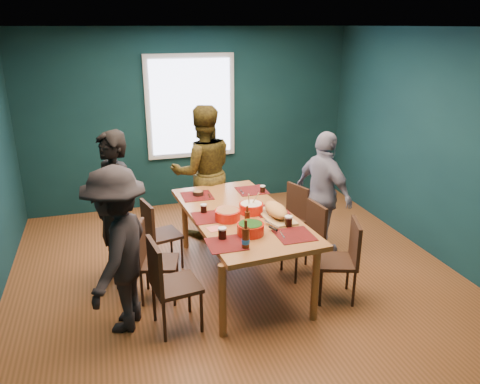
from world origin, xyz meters
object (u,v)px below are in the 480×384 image
object	(u,v)px
chair_right_near	(345,254)
bowl_dumpling	(251,208)
person_far_left	(115,210)
chair_left_mid	(151,256)
chair_right_far	(292,213)
chair_right_mid	(309,234)
person_right	(323,194)
cutting_board	(276,211)
chair_left_far	(156,230)
chair_left_near	(167,279)
person_near_left	(118,251)
person_back	(203,172)
bowl_herbs	(250,228)
bowl_salad	(228,215)
dining_table	(241,220)

from	to	relation	value
chair_right_near	bowl_dumpling	bearing A→B (deg)	157.45
person_far_left	bowl_dumpling	xyz separation A→B (m)	(1.42, -0.32, -0.01)
chair_right_near	chair_left_mid	bearing A→B (deg)	-178.06
chair_right_far	chair_right_mid	distance (m)	0.63
person_right	cutting_board	xyz separation A→B (m)	(-0.82, -0.55, 0.08)
chair_left_mid	bowl_dumpling	distance (m)	1.18
chair_left_mid	chair_left_far	bearing A→B (deg)	93.41
chair_left_mid	person_far_left	distance (m)	0.65
chair_left_mid	person_far_left	world-z (taller)	person_far_left
chair_right_mid	person_far_left	xyz separation A→B (m)	(-2.07, 0.41, 0.37)
chair_left_mid	chair_left_near	xyz separation A→B (m)	(0.08, -0.59, 0.04)
chair_left_mid	chair_right_near	size ratio (longest dim) A/B	0.97
chair_left_mid	person_near_left	xyz separation A→B (m)	(-0.32, -0.40, 0.30)
person_far_left	cutting_board	world-z (taller)	person_far_left
chair_right_mid	person_back	size ratio (longest dim) A/B	0.48
chair_right_mid	bowl_herbs	bearing A→B (deg)	-159.57
chair_right_near	person_right	world-z (taller)	person_right
person_far_left	person_near_left	world-z (taller)	person_far_left
bowl_salad	cutting_board	distance (m)	0.52
person_right	person_near_left	distance (m)	2.62
chair_left_near	bowl_herbs	size ratio (longest dim) A/B	3.43
bowl_salad	cutting_board	xyz separation A→B (m)	(0.51, -0.09, 0.01)
chair_right_near	bowl_herbs	bearing A→B (deg)	-170.73
chair_left_far	bowl_dumpling	bearing A→B (deg)	-41.51
chair_left_near	dining_table	bearing A→B (deg)	29.33
bowl_herbs	chair_right_far	bearing A→B (deg)	50.18
chair_right_near	bowl_salad	xyz separation A→B (m)	(-1.09, 0.57, 0.34)
chair_right_far	bowl_dumpling	distance (m)	0.95
cutting_board	person_near_left	bearing A→B (deg)	-171.77
dining_table	person_far_left	distance (m)	1.35
dining_table	chair_right_mid	size ratio (longest dim) A/B	2.55
chair_right_mid	person_near_left	size ratio (longest dim) A/B	0.53
chair_left_far	chair_right_mid	world-z (taller)	chair_right_mid
chair_left_mid	chair_right_far	world-z (taller)	chair_left_mid
person_right	bowl_dumpling	size ratio (longest dim) A/B	5.90
chair_left_near	bowl_dumpling	xyz separation A→B (m)	(1.04, 0.71, 0.32)
chair_left_far	bowl_salad	distance (m)	1.00
chair_left_far	bowl_herbs	distance (m)	1.37
bowl_dumpling	person_near_left	bearing A→B (deg)	-159.92
chair_left_mid	person_back	distance (m)	1.72
person_right	chair_right_far	bearing A→B (deg)	42.87
dining_table	person_right	size ratio (longest dim) A/B	1.39
person_back	bowl_herbs	xyz separation A→B (m)	(0.07, -1.83, -0.03)
chair_right_near	bowl_salad	distance (m)	1.27
person_far_left	chair_right_near	bearing A→B (deg)	43.05
dining_table	chair_right_far	size ratio (longest dim) A/B	2.57
chair_left_far	chair_left_mid	bearing A→B (deg)	-115.62
bowl_herbs	person_far_left	bearing A→B (deg)	145.77
chair_left_near	cutting_board	distance (m)	1.38
person_right	cutting_board	size ratio (longest dim) A/B	2.28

